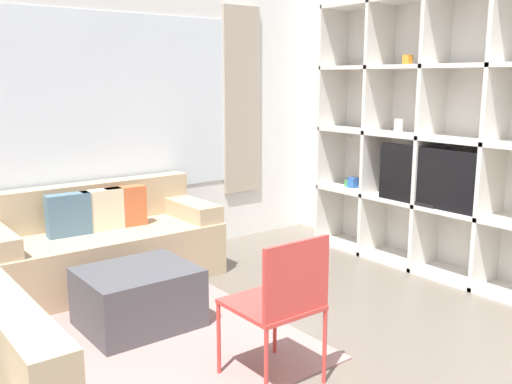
{
  "coord_description": "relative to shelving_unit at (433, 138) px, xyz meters",
  "views": [
    {
      "loc": [
        -2.06,
        -1.45,
        1.69
      ],
      "look_at": [
        0.48,
        1.86,
        0.85
      ],
      "focal_mm": 40.0,
      "sensor_mm": 36.0,
      "label": 1
    }
  ],
  "objects": [
    {
      "name": "area_rug",
      "position": [
        -3.05,
        0.25,
        -1.17
      ],
      "size": [
        2.5,
        2.07,
        0.01
      ],
      "primitive_type": "cube",
      "color": "gray",
      "rests_on": "ground_plane"
    },
    {
      "name": "wall_back",
      "position": [
        -2.17,
        1.89,
        0.18
      ],
      "size": [
        5.87,
        0.11,
        2.7
      ],
      "color": "white",
      "rests_on": "ground_plane"
    },
    {
      "name": "folding_chair",
      "position": [
        -2.34,
        -0.75,
        -0.66
      ],
      "size": [
        0.44,
        0.46,
        0.86
      ],
      "rotation": [
        0.0,
        0.0,
        3.14
      ],
      "color": "#CC3D38",
      "rests_on": "ground_plane"
    },
    {
      "name": "couch_main",
      "position": [
        -2.47,
        1.43,
        -0.86
      ],
      "size": [
        1.91,
        0.83,
        0.8
      ],
      "color": "tan",
      "rests_on": "ground_plane"
    },
    {
      "name": "shelving_unit",
      "position": [
        0.0,
        0.0,
        0.0
      ],
      "size": [
        0.41,
        2.42,
        2.38
      ],
      "color": "silver",
      "rests_on": "ground_plane"
    },
    {
      "name": "wall_right",
      "position": [
        0.2,
        0.17,
        0.18
      ],
      "size": [
        0.07,
        4.58,
        2.7
      ],
      "primitive_type": "cube",
      "color": "white",
      "rests_on": "ground_plane"
    },
    {
      "name": "ottoman",
      "position": [
        -2.62,
        0.44,
        -0.97
      ],
      "size": [
        0.75,
        0.63,
        0.42
      ],
      "color": "#47474C",
      "rests_on": "ground_plane"
    }
  ]
}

